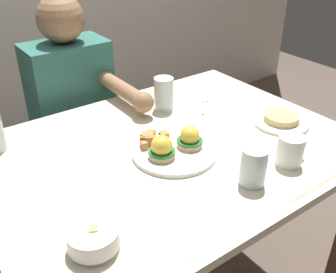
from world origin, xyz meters
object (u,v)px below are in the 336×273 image
Objects in this scene: side_plate at (281,120)px; diner_person at (76,111)px; eggs_benedict_plate at (172,148)px; coffee_mug at (291,149)px; fork at (205,105)px; water_glass_far at (164,95)px; water_glass_near at (253,168)px; fruit_bowl at (94,239)px; dining_table at (170,173)px.

side_plate is 0.18× the size of diner_person.
eggs_benedict_plate is 0.45m from side_plate.
coffee_mug is at bearing -44.64° from eggs_benedict_plate.
water_glass_far is (-0.15, 0.07, 0.06)m from fork.
water_glass_near is at bearing -98.40° from water_glass_far.
fruit_bowl is at bearing 175.22° from water_glass_near.
coffee_mug is 0.54m from water_glass_far.
dining_table is 9.60× the size of fork.
coffee_mug is 0.96m from diner_person.
water_glass_far reaches higher than coffee_mug.
side_plate is (0.83, 0.15, -0.02)m from fruit_bowl.
dining_table is at bearing 103.13° from water_glass_near.
dining_table is 4.44× the size of eggs_benedict_plate.
dining_table is at bearing 64.10° from eggs_benedict_plate.
dining_table is 0.35m from water_glass_near.
eggs_benedict_plate is 2.38× the size of water_glass_near.
dining_table is 10.58× the size of water_glass_near.
dining_table is 6.00× the size of side_plate.
dining_table is at bearing 32.56° from fruit_bowl.
diner_person reaches higher than eggs_benedict_plate.
water_glass_near reaches higher than coffee_mug.
water_glass_far is (0.08, 0.54, 0.01)m from water_glass_near.
fork is at bearing 63.90° from water_glass_near.
water_glass_near is at bearing -116.10° from fork.
dining_table is at bearing -121.77° from water_glass_far.
coffee_mug is at bearing -71.27° from diner_person.
eggs_benedict_plate is 0.27m from water_glass_near.
water_glass_near is 0.10× the size of diner_person.
water_glass_far is at bearing 127.63° from side_plate.
fork is 1.10× the size of water_glass_near.
water_glass_near is 0.55m from water_glass_far.
coffee_mug reaches higher than side_plate.
fork is at bearing -49.61° from diner_person.
water_glass_near reaches higher than dining_table.
eggs_benedict_plate reaches higher than fork.
water_glass_far is at bearing 154.18° from fork.
side_plate is at bearing -52.37° from water_glass_far.
diner_person is (-0.30, 0.90, -0.14)m from coffee_mug.
coffee_mug is (0.26, -0.25, 0.03)m from eggs_benedict_plate.
water_glass_near is (-0.17, -0.00, 0.00)m from coffee_mug.
side_plate reaches higher than dining_table.
coffee_mug is 0.56× the size of side_plate.
fruit_bowl is at bearing -169.93° from side_plate.
diner_person reaches higher than water_glass_near.
dining_table is 0.33m from water_glass_far.
water_glass_near is at bearing -4.78° from fruit_bowl.
water_glass_far is at bearing -58.79° from diner_person.
water_glass_far reaches higher than fruit_bowl.
coffee_mug is 0.10× the size of diner_person.
water_glass_far is (-0.09, 0.54, 0.01)m from coffee_mug.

